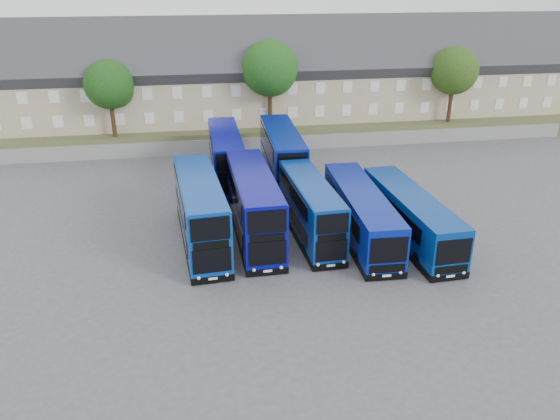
{
  "coord_description": "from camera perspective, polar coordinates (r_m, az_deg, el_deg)",
  "views": [
    {
      "loc": [
        -6.38,
        -30.76,
        17.28
      ],
      "look_at": [
        -0.66,
        3.31,
        2.2
      ],
      "focal_mm": 35.0,
      "sensor_mm": 36.0,
      "label": 1
    }
  ],
  "objects": [
    {
      "name": "tree_mid",
      "position": [
        57.74,
        -0.95,
        14.4
      ],
      "size": [
        5.76,
        5.76,
        9.18
      ],
      "color": "#382314",
      "rests_on": "earth_bank"
    },
    {
      "name": "dd_front_mid",
      "position": [
        38.08,
        -2.75,
        0.35
      ],
      "size": [
        2.88,
        11.69,
        4.62
      ],
      "rotation": [
        0.0,
        0.0,
        0.02
      ],
      "color": "#070A8A",
      "rests_on": "ground"
    },
    {
      "name": "terrace_row",
      "position": [
        62.92,
        2.01,
        13.79
      ],
      "size": [
        66.0,
        10.4,
        11.2
      ],
      "color": "tan",
      "rests_on": "earth_bank"
    },
    {
      "name": "tree_far",
      "position": [
        72.35,
        19.74,
        14.68
      ],
      "size": [
        5.44,
        5.44,
        8.67
      ],
      "color": "#382314",
      "rests_on": "earth_bank"
    },
    {
      "name": "dd_front_left",
      "position": [
        37.49,
        -8.29,
        -0.31
      ],
      "size": [
        3.5,
        11.68,
        4.58
      ],
      "rotation": [
        0.0,
        0.0,
        0.08
      ],
      "color": "#083A9B",
      "rests_on": "ground"
    },
    {
      "name": "coach_east_a",
      "position": [
        38.62,
        8.44,
        -0.51
      ],
      "size": [
        3.07,
        12.6,
        3.42
      ],
      "rotation": [
        0.0,
        0.0,
        -0.04
      ],
      "color": "#081C92",
      "rests_on": "ground"
    },
    {
      "name": "earth_bank",
      "position": [
        67.08,
        -3.84,
        9.48
      ],
      "size": [
        80.0,
        20.0,
        2.0
      ],
      "primitive_type": "cube",
      "color": "#525731",
      "rests_on": "ground"
    },
    {
      "name": "tree_east",
      "position": [
        63.49,
        17.81,
        13.54
      ],
      "size": [
        5.12,
        5.12,
        8.16
      ],
      "color": "#382314",
      "rests_on": "earth_bank"
    },
    {
      "name": "ground",
      "position": [
        35.85,
        1.92,
        -5.25
      ],
      "size": [
        120.0,
        120.0,
        0.0
      ],
      "primitive_type": "plane",
      "color": "#4D4D53",
      "rests_on": "ground"
    },
    {
      "name": "dd_rear_left",
      "position": [
        48.87,
        -5.67,
        5.47
      ],
      "size": [
        2.65,
        11.21,
        4.45
      ],
      "rotation": [
        0.0,
        0.0,
        -0.01
      ],
      "color": "#0910A6",
      "rests_on": "ground"
    },
    {
      "name": "dd_front_right",
      "position": [
        38.19,
        3.2,
        -0.04
      ],
      "size": [
        2.81,
        10.35,
        4.07
      ],
      "rotation": [
        0.0,
        0.0,
        0.04
      ],
      "color": "navy",
      "rests_on": "ground"
    },
    {
      "name": "retaining_wall",
      "position": [
        57.55,
        -2.79,
        6.86
      ],
      "size": [
        70.0,
        0.4,
        1.5
      ],
      "primitive_type": "cube",
      "color": "slate",
      "rests_on": "ground"
    },
    {
      "name": "tree_west",
      "position": [
        57.27,
        -17.28,
        12.26
      ],
      "size": [
        4.8,
        4.8,
        7.65
      ],
      "color": "#382314",
      "rests_on": "earth_bank"
    },
    {
      "name": "coach_east_b",
      "position": [
        38.99,
        13.44,
        -0.77
      ],
      "size": [
        3.1,
        12.25,
        3.32
      ],
      "rotation": [
        0.0,
        0.0,
        0.04
      ],
      "color": "navy",
      "rests_on": "ground"
    },
    {
      "name": "dd_rear_right",
      "position": [
        48.42,
        0.23,
        5.56
      ],
      "size": [
        3.06,
        11.85,
        4.68
      ],
      "rotation": [
        0.0,
        0.0,
        -0.03
      ],
      "color": "#081DA1",
      "rests_on": "ground"
    }
  ]
}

